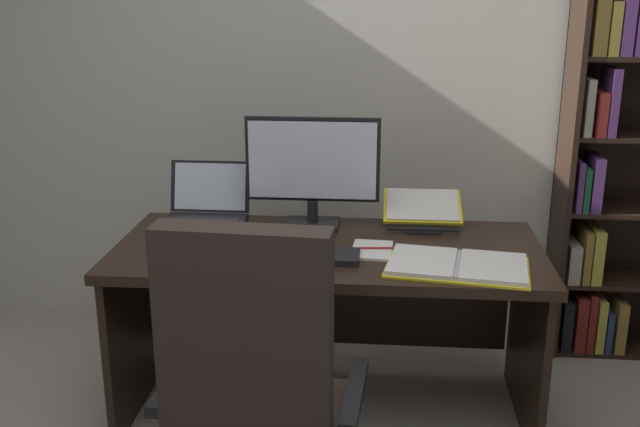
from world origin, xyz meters
TOP-DOWN VIEW (x-y plane):
  - wall_back at (0.00, 1.99)m, footprint 4.65×0.12m
  - desk at (-0.07, 1.15)m, footprint 1.64×0.75m
  - office_chair at (-0.22, 0.28)m, footprint 0.63×0.60m
  - monitor at (-0.15, 1.32)m, footprint 0.55×0.16m
  - laptop at (-0.61, 1.33)m, footprint 0.34×0.31m
  - keyboard at (-0.15, 0.93)m, footprint 0.42×0.15m
  - computer_mouse at (-0.45, 0.93)m, footprint 0.06×0.10m
  - reading_stand_with_book at (0.31, 1.39)m, footprint 0.33×0.29m
  - open_binder at (0.41, 0.88)m, footprint 0.54×0.38m
  - notepad at (0.10, 1.03)m, footprint 0.17×0.22m
  - pen at (0.12, 1.03)m, footprint 0.14×0.02m

SIDE VIEW (x-z plane):
  - office_chair at x=-0.22m, z-range -0.08..1.00m
  - desk at x=-0.07m, z-range 0.17..0.89m
  - notepad at x=0.10m, z-range 0.72..0.73m
  - open_binder at x=0.41m, z-range 0.72..0.74m
  - keyboard at x=-0.15m, z-range 0.72..0.74m
  - pen at x=0.12m, z-range 0.73..0.74m
  - computer_mouse at x=-0.45m, z-range 0.72..0.76m
  - laptop at x=-0.61m, z-range 0.65..0.89m
  - reading_stand_with_book at x=0.31m, z-range 0.72..0.84m
  - monitor at x=-0.15m, z-range 0.73..1.19m
  - wall_back at x=0.00m, z-range 0.00..2.80m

